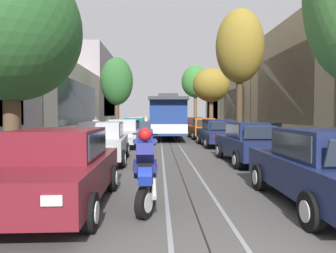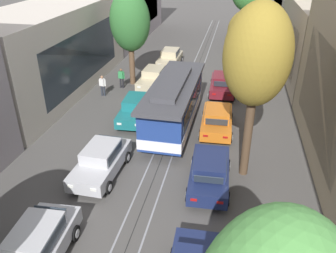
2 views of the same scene
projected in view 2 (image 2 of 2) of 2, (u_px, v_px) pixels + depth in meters
The scene contains 17 objects.
ground_plane at pixel (177, 118), 23.25m from camera, with size 160.00×160.00×0.00m, color #4C4947.
trolley_track_rails at pixel (185, 98), 26.31m from camera, with size 1.14×63.26×0.01m.
building_facade_left at pixel (56, 28), 27.37m from camera, with size 5.98×54.96×10.90m.
parked_car_silver_second_left at pixel (36, 247), 12.27m from camera, with size 2.15×4.42×1.58m.
parked_car_silver_mid_left at pixel (101, 161), 17.21m from camera, with size 2.10×4.40×1.58m.
parked_car_teal_fourth_left at pixel (136, 109), 22.71m from camera, with size 2.15×4.42×1.58m.
parked_car_beige_fifth_left at pixel (154, 78), 28.09m from camera, with size 2.12×4.41×1.58m.
parked_car_beige_sixth_left at pixel (170, 58), 33.12m from camera, with size 2.05×4.38×1.58m.
parked_car_navy_mid_right at pixel (210, 172), 16.38m from camera, with size 2.10×4.40×1.58m.
parked_car_orange_fourth_right at pixel (217, 119), 21.31m from camera, with size 2.09×4.40×1.58m.
parked_car_maroon_fifth_right at pixel (222, 84), 26.81m from camera, with size 2.09×4.40×1.58m.
street_tree_kerb_left_second at pixel (130, 22), 26.77m from camera, with size 3.20×2.76×7.50m.
street_tree_kerb_right_second at pixel (257, 57), 14.82m from camera, with size 3.00×3.00×8.47m.
street_tree_kerb_right_mid at pixel (252, 32), 25.27m from camera, with size 3.67×3.44×6.48m.
cable_car_trolley at pixel (173, 106), 21.05m from camera, with size 2.74×9.16×3.28m.
pedestrian_on_left_pavement at pixel (103, 85), 26.33m from camera, with size 0.55×0.31×1.64m.
pedestrian_on_right_pavement at pixel (121, 77), 27.83m from camera, with size 0.55×0.29×1.64m.
Camera 2 is at (3.44, 1.54, 10.34)m, focal length 36.71 mm.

